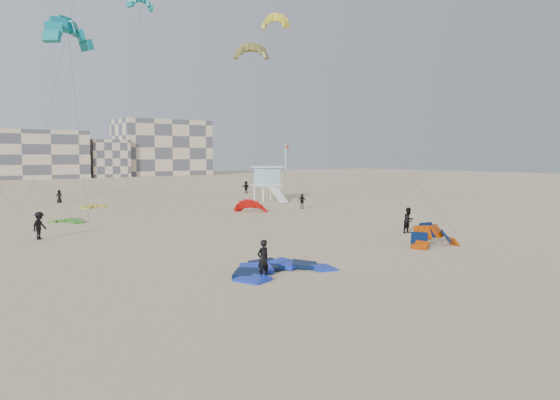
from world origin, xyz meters
TOP-DOWN VIEW (x-y plane):
  - ground at (0.00, 0.00)m, footprint 320.00×320.00m
  - kite_ground_blue at (-1.61, 2.88)m, footprint 5.17×5.42m
  - kite_ground_orange at (10.59, 3.41)m, footprint 3.72×3.71m
  - kite_ground_green at (-4.42, 29.78)m, footprint 4.10×4.03m
  - kite_ground_red_far at (13.07, 28.03)m, footprint 4.93×4.92m
  - kite_ground_yellow at (1.63, 42.21)m, footprint 4.30×4.37m
  - kitesurfer_main at (-3.04, 2.40)m, footprint 0.71×0.52m
  - kitesurfer_b at (14.00, 8.35)m, footprint 0.95×0.76m
  - kitesurfer_c at (-8.59, 21.08)m, footprint 1.39×1.33m
  - kitesurfer_d at (19.30, 27.52)m, footprint 0.85×1.00m
  - kitesurfer_e at (0.10, 50.32)m, footprint 0.91×0.77m
  - kitesurfer_f at (27.56, 51.56)m, footprint 0.66×1.76m
  - kite_fly_teal_a at (-5.20, 25.08)m, footprint 5.72×6.49m
  - kite_fly_olive at (16.24, 32.73)m, footprint 7.84×6.31m
  - kite_fly_yellow at (27.88, 44.49)m, footprint 5.12×8.41m
  - kite_fly_teal_b at (12.64, 54.69)m, footprint 4.04×3.94m
  - lifeguard_tower_near at (22.10, 38.11)m, footprint 3.41×6.14m
  - flagpole at (24.87, 37.97)m, footprint 0.59×0.09m
  - condo_mid at (10.00, 130.00)m, footprint 32.00×16.00m
  - condo_east at (50.00, 132.00)m, footprint 26.00×14.00m
  - condo_fill_right at (32.00, 128.00)m, footprint 10.00×10.00m

SIDE VIEW (x-z plane):
  - ground at x=0.00m, z-range 0.00..0.00m
  - kite_ground_blue at x=-1.61m, z-range -0.66..0.66m
  - kite_ground_orange at x=10.59m, z-range -1.73..1.73m
  - kite_ground_green at x=-4.42m, z-range -0.41..0.41m
  - kite_ground_red_far at x=13.07m, z-range -1.78..1.78m
  - kite_ground_yellow at x=1.63m, z-range -0.28..0.28m
  - kitesurfer_e at x=0.10m, z-range 0.00..1.59m
  - kitesurfer_d at x=19.30m, z-range 0.00..1.60m
  - kitesurfer_main at x=-3.04m, z-range 0.00..1.81m
  - kitesurfer_f at x=27.56m, z-range 0.00..1.86m
  - kitesurfer_b at x=14.00m, z-range 0.00..1.89m
  - kitesurfer_c at x=-8.59m, z-range 0.00..1.89m
  - lifeguard_tower_near at x=22.10m, z-range -0.02..4.35m
  - flagpole at x=24.87m, z-range 0.20..7.46m
  - condo_fill_right at x=32.00m, z-range 0.00..10.00m
  - condo_mid at x=10.00m, z-range 0.00..12.00m
  - condo_east at x=50.00m, z-range 0.00..16.00m
  - kite_fly_teal_a at x=-5.20m, z-range 7.04..22.35m
  - kite_fly_olive at x=16.24m, z-range 8.18..25.66m
  - kite_fly_yellow at x=27.88m, z-range 11.90..36.11m
  - kite_fly_teal_b at x=12.64m, z-range 13.10..39.66m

